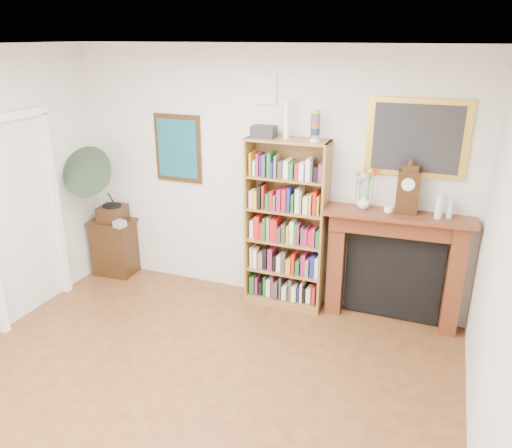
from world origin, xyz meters
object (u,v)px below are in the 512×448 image
Objects in this scene: bookshelf at (286,216)px; side_cabinet at (115,247)px; mantel_clock at (408,190)px; gramophone at (100,180)px; fireplace at (394,257)px; cd_stack at (120,224)px; bottle_right at (450,208)px; teacup at (388,210)px; flower_vase at (364,202)px; bottle_left at (439,207)px.

side_cabinet is at bearing -179.12° from bookshelf.
gramophone is at bearing 179.17° from mantel_clock.
fireplace reaches higher than side_cabinet.
cd_stack is 0.60× the size of bottle_right.
teacup is at bearing -5.11° from gramophone.
cd_stack is at bearing -176.36° from bottle_right.
fireplace is at bearing 147.69° from mantel_clock.
bottle_right is at bearing -4.26° from gramophone.
flower_vase is at bearing -3.75° from gramophone.
mantel_clock is 2.45× the size of bottle_right.
mantel_clock reaches higher than cd_stack.
side_cabinet is at bearing 176.79° from mantel_clock.
gramophone is at bearing -175.45° from bookshelf.
cd_stack is at bearing -8.86° from gramophone.
bottle_left is at bearing -2.84° from flower_vase.
bottle_left is at bearing -12.97° from mantel_clock.
bottle_right is (0.46, -0.02, 0.60)m from fireplace.
mantel_clock is at bearing 3.90° from cd_stack.
flower_vase is (3.04, 0.21, 0.03)m from gramophone.
gramophone is 2.01× the size of mantel_clock.
bottle_right is at bearing 1.45° from flower_vase.
bottle_right is at bearing -2.90° from mantel_clock.
bookshelf is at bearing -178.29° from bottle_right.
side_cabinet is 3.43m from fireplace.
fireplace is 7.38× the size of bottle_right.
side_cabinet is at bearing 86.85° from gramophone.
cd_stack is at bearing -177.17° from bottle_left.
teacup is at bearing -1.83° from bookshelf.
bookshelf reaches higher than gramophone.
bottle_left is (0.30, -0.05, -0.12)m from mantel_clock.
fireplace is at bearing -3.46° from gramophone.
bookshelf is 1.64m from bottle_right.
bookshelf reaches higher than mantel_clock.
gramophone is (-3.40, -0.25, 0.54)m from fireplace.
side_cabinet is at bearing -178.83° from flower_vase.
mantel_clock reaches higher than flower_vase.
bottle_right is (0.56, 0.08, 0.07)m from teacup.
mantel_clock is 0.27m from teacup.
flower_vase is 0.61× the size of bottle_left.
flower_vase is (-0.41, -0.01, -0.16)m from mantel_clock.
flower_vase is at bearing -178.55° from bottle_right.
side_cabinet is 3.43m from teacup.
bottle_right is at bearing 8.34° from teacup.
bookshelf is 1.08m from teacup.
mantel_clock is 5.57× the size of teacup.
mantel_clock reaches higher than bottle_left.
gramophone reaches higher than teacup.
side_cabinet is 2.98× the size of bottle_left.
cd_stack is at bearing -35.59° from side_cabinet.
flower_vase reaches higher than teacup.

